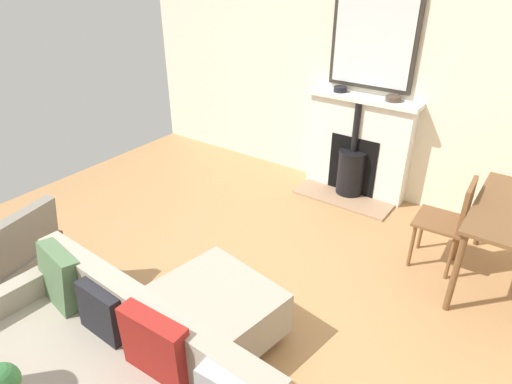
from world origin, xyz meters
TOP-DOWN VIEW (x-y plane):
  - ground_plane at (0.00, 0.00)m, footprint 5.83×5.82m
  - wall_left at (-2.92, 0.00)m, footprint 0.12×5.82m
  - fireplace at (-2.72, 0.16)m, footprint 0.58×1.23m
  - mirror_over_mantel at (-2.83, 0.16)m, footprint 0.04×0.90m
  - mantel_bowl_near at (-2.74, -0.12)m, footprint 0.14×0.14m
  - mantel_bowl_far at (-2.74, 0.48)m, footprint 0.16×0.16m
  - sofa at (0.76, 0.26)m, footprint 0.89×1.96m
  - ottoman at (-0.12, 0.30)m, footprint 0.79×0.90m
  - armchair_accent at (0.48, -1.23)m, footprint 0.78×0.72m
  - dining_chair_near_fireplace at (-1.89, 1.39)m, footprint 0.42×0.42m

SIDE VIEW (x-z plane):
  - ground_plane at x=0.00m, z-range -0.01..0.00m
  - ottoman at x=-0.12m, z-range 0.04..0.46m
  - sofa at x=0.76m, z-range -0.06..0.79m
  - armchair_accent at x=0.48m, z-range 0.05..0.89m
  - fireplace at x=-2.72m, z-range -0.06..1.08m
  - dining_chair_near_fireplace at x=-1.89m, z-range 0.08..0.93m
  - mantel_bowl_far at x=-2.74m, z-range 1.14..1.20m
  - mantel_bowl_near at x=-2.74m, z-range 1.14..1.20m
  - wall_left at x=-2.92m, z-range 0.00..2.68m
  - mirror_over_mantel at x=-2.83m, z-range 1.20..2.14m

